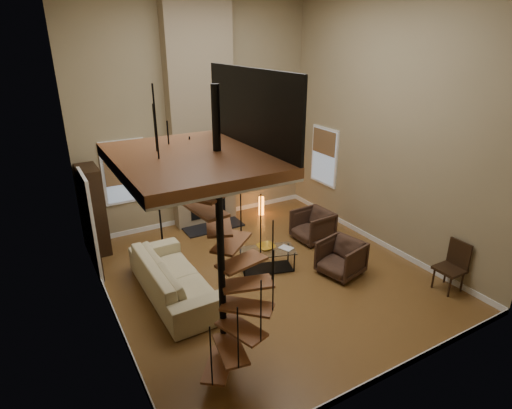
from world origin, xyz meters
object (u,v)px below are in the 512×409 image
armchair_near (315,225)px  armchair_far (343,257)px  accent_lamp (261,206)px  floor_lamp (158,195)px  hutch (93,211)px  coffee_table (267,257)px  side_chair (453,264)px  sofa (174,276)px

armchair_near → armchair_far: bearing=-19.1°
accent_lamp → floor_lamp: bearing=-164.5°
hutch → floor_lamp: bearing=-38.3°
armchair_near → armchair_far: (-0.43, -1.51, 0.00)m
coffee_table → accent_lamp: 2.89m
floor_lamp → side_chair: 6.03m
floor_lamp → side_chair: floor_lamp is taller
sofa → accent_lamp: bearing=-54.4°
armchair_near → floor_lamp: (-3.39, 1.07, 1.06)m
hutch → side_chair: size_ratio=2.01×
armchair_far → accent_lamp: armchair_far is taller
hutch → side_chair: (5.57, -5.01, -0.42)m
armchair_near → side_chair: (0.97, -2.99, 0.17)m
sofa → armchair_near: 3.75m
armchair_near → accent_lamp: bearing=-172.2°
armchair_near → side_chair: bearing=15.0°
armchair_near → coffee_table: (-1.72, -0.65, -0.07)m
armchair_near → hutch: bearing=-116.7°
armchair_far → floor_lamp: size_ratio=0.47×
sofa → armchair_far: 3.40m
sofa → floor_lamp: floor_lamp is taller
sofa → accent_lamp: size_ratio=5.04×
floor_lamp → armchair_near: bearing=-17.5°
hutch → coffee_table: hutch is taller
sofa → accent_lamp: 4.16m
accent_lamp → side_chair: 5.08m
coffee_table → accent_lamp: (1.36, 2.55, -0.03)m
armchair_near → coffee_table: 1.84m
side_chair → armchair_near: bearing=108.0°
accent_lamp → coffee_table: bearing=-118.1°
hutch → coffee_table: size_ratio=1.60×
coffee_table → side_chair: 3.58m
floor_lamp → armchair_far: bearing=-41.0°
sofa → side_chair: side_chair is taller
hutch → sofa: hutch is taller
hutch → coffee_table: 3.98m
armchair_far → armchair_near: bearing=150.6°
hutch → side_chair: 7.51m
floor_lamp → accent_lamp: floor_lamp is taller
hutch → accent_lamp: bearing=-1.6°
armchair_near → side_chair: side_chair is taller
armchair_far → accent_lamp: size_ratio=1.57×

